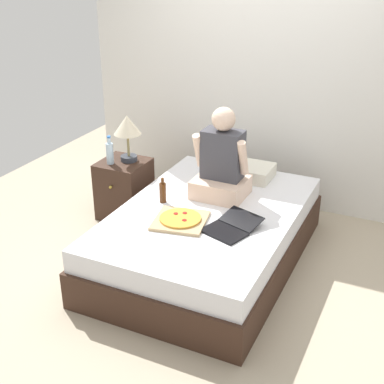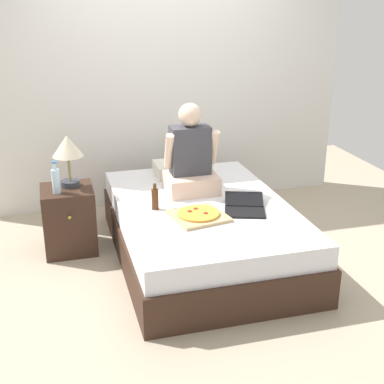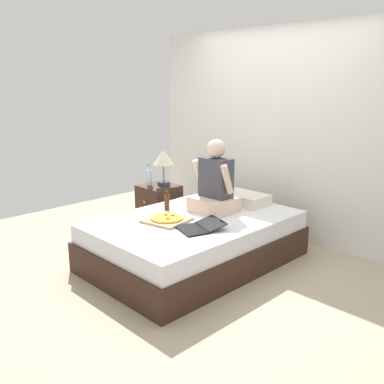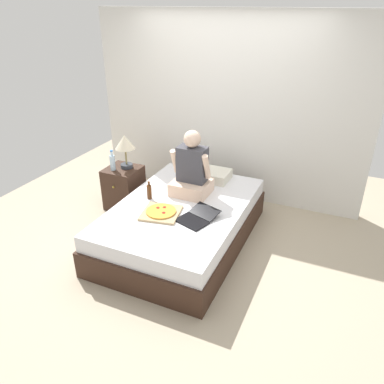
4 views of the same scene
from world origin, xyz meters
The scene contains 11 objects.
ground_plane centered at (0.00, 0.00, 0.00)m, with size 5.81×5.81×0.00m, color tan.
wall_back centered at (0.00, 1.42, 1.25)m, with size 3.81×0.12×2.50m, color silver.
bed centered at (0.00, 0.00, 0.24)m, with size 1.42×2.13×0.49m.
nightstand_left centered at (-1.09, 0.43, 0.29)m, with size 0.44×0.47×0.58m.
lamp_on_left_nightstand centered at (-1.05, 0.48, 0.90)m, with size 0.26×0.26×0.45m.
water_bottle centered at (-1.17, 0.34, 0.69)m, with size 0.07×0.07×0.28m.
pillow centered at (0.03, 0.78, 0.55)m, with size 0.52×0.34×0.12m, color silver.
person_seated centered at (-0.02, 0.32, 0.78)m, with size 0.47×0.40×0.78m.
laptop centered at (0.28, -0.24, 0.51)m, with size 0.43×0.49×0.07m.
pizza_box centered at (-0.12, -0.28, 0.51)m, with size 0.47×0.47×0.05m.
beer_bottle_on_bed centered at (-0.41, -0.02, 0.58)m, with size 0.06×0.06×0.22m.
Camera 2 is at (-1.18, -3.98, 2.15)m, focal length 50.00 mm.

